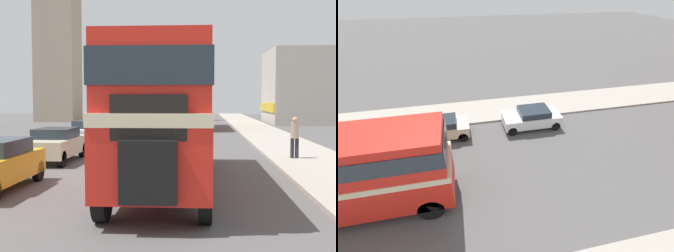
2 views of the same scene
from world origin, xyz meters
The scene contains 6 objects.
ground_plane centered at (0.00, 0.00, 0.00)m, with size 120.00×120.00×0.00m, color #565454.
double_decker_bus centered at (1.13, -0.78, 2.42)m, with size 2.49×11.19×4.02m.
bus_distant centered at (1.30, 25.35, 2.65)m, with size 2.42×10.26×4.44m.
car_parked_mid centered at (-3.86, 3.81, 0.73)m, with size 1.68×3.95×1.38m.
car_parked_far centered at (-3.90, 10.14, 0.73)m, with size 1.80×3.97×1.39m.
pedestrian_walking centered at (6.06, 4.73, 1.09)m, with size 0.35×0.35×1.72m.
Camera 1 is at (2.10, -15.04, 2.65)m, focal length 50.00 mm.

